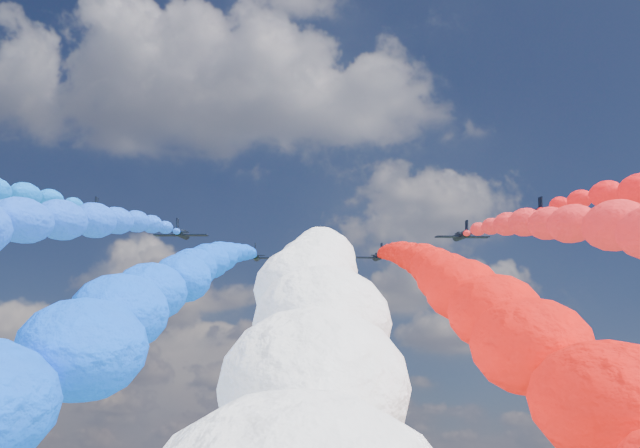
# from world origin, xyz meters

# --- Properties ---
(jet_0) EXTENTS (9.58, 12.77, 5.23)m
(jet_0) POSITION_xyz_m (-34.52, -6.76, 99.54)
(jet_0) COLOR black
(jet_1) EXTENTS (9.10, 12.42, 5.23)m
(jet_1) POSITION_xyz_m (-23.57, 3.36, 99.54)
(jet_1) COLOR black
(trail_1) EXTENTS (6.12, 123.68, 47.30)m
(trail_1) POSITION_xyz_m (-23.57, -60.41, 77.84)
(trail_1) COLOR blue
(jet_2) EXTENTS (9.57, 12.76, 5.23)m
(jet_2) POSITION_xyz_m (-12.05, 17.35, 99.54)
(jet_2) COLOR black
(trail_2) EXTENTS (6.12, 123.68, 47.30)m
(trail_2) POSITION_xyz_m (-12.05, -46.42, 77.84)
(trail_2) COLOR blue
(jet_3) EXTENTS (9.77, 12.90, 5.23)m
(jet_3) POSITION_xyz_m (0.00, 11.54, 99.54)
(jet_3) COLOR black
(trail_3) EXTENTS (6.12, 123.68, 47.30)m
(trail_3) POSITION_xyz_m (0.00, -52.22, 77.84)
(trail_3) COLOR white
(jet_4) EXTENTS (9.30, 12.57, 5.23)m
(jet_4) POSITION_xyz_m (1.66, 27.63, 99.54)
(jet_4) COLOR black
(trail_4) EXTENTS (6.12, 123.68, 47.30)m
(trail_4) POSITION_xyz_m (1.66, -36.14, 77.84)
(trail_4) COLOR white
(jet_5) EXTENTS (9.77, 12.90, 5.23)m
(jet_5) POSITION_xyz_m (10.92, 17.37, 99.54)
(jet_5) COLOR black
(trail_5) EXTENTS (6.12, 123.68, 47.30)m
(trail_5) POSITION_xyz_m (10.92, -46.39, 77.84)
(trail_5) COLOR red
(jet_6) EXTENTS (9.58, 12.77, 5.23)m
(jet_6) POSITION_xyz_m (24.30, 4.48, 99.54)
(jet_6) COLOR black
(trail_6) EXTENTS (6.12, 123.68, 47.30)m
(trail_6) POSITION_xyz_m (24.30, -59.28, 77.84)
(trail_6) COLOR red
(jet_7) EXTENTS (9.77, 12.90, 5.23)m
(jet_7) POSITION_xyz_m (33.65, -6.64, 99.54)
(jet_7) COLOR black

